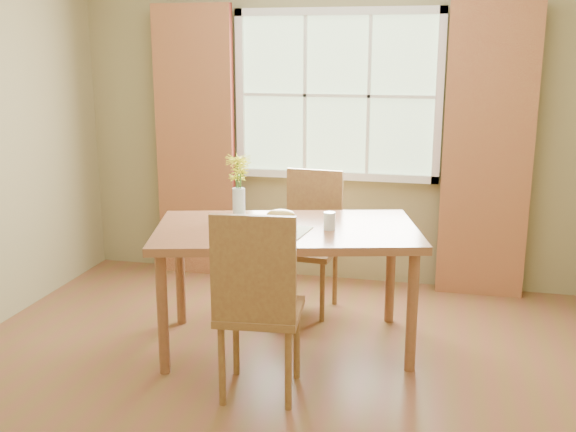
% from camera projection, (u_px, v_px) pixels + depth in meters
% --- Properties ---
extents(room, '(4.24, 3.84, 2.74)m').
position_uv_depth(room, '(279.00, 148.00, 3.50)').
color(room, brown).
rests_on(room, ground).
extents(window, '(1.62, 0.06, 1.32)m').
position_uv_depth(window, '(337.00, 96.00, 5.24)').
color(window, '#A7C696').
rests_on(window, room).
extents(curtain_left, '(0.65, 0.08, 2.20)m').
position_uv_depth(curtain_left, '(195.00, 144.00, 5.50)').
color(curtain_left, maroon).
rests_on(curtain_left, room).
extents(curtain_right, '(0.65, 0.08, 2.20)m').
position_uv_depth(curtain_right, '(487.00, 153.00, 4.99)').
color(curtain_right, maroon).
rests_on(curtain_right, room).
extents(dining_table, '(1.78, 1.27, 0.78)m').
position_uv_depth(dining_table, '(287.00, 240.00, 4.17)').
color(dining_table, brown).
rests_on(dining_table, room).
extents(chair_near, '(0.48, 0.48, 1.05)m').
position_uv_depth(chair_near, '(257.00, 299.00, 3.53)').
color(chair_near, brown).
rests_on(chair_near, room).
extents(chair_far, '(0.46, 0.46, 1.01)m').
position_uv_depth(chair_far, '(310.00, 234.00, 4.88)').
color(chair_far, brown).
rests_on(chair_far, room).
extents(placemat, '(0.49, 0.38, 0.01)m').
position_uv_depth(placemat, '(270.00, 231.00, 4.07)').
color(placemat, beige).
rests_on(placemat, dining_table).
extents(plate, '(0.30, 0.30, 0.01)m').
position_uv_depth(plate, '(274.00, 230.00, 4.05)').
color(plate, '#A4BD2F').
rests_on(plate, placemat).
extents(croissant_sandwich, '(0.20, 0.16, 0.13)m').
position_uv_depth(croissant_sandwich, '(281.00, 220.00, 4.00)').
color(croissant_sandwich, gold).
rests_on(croissant_sandwich, plate).
extents(water_glass, '(0.07, 0.07, 0.11)m').
position_uv_depth(water_glass, '(329.00, 221.00, 4.09)').
color(water_glass, silver).
rests_on(water_glass, dining_table).
extents(flower_vase, '(0.17, 0.17, 0.42)m').
position_uv_depth(flower_vase, '(239.00, 179.00, 4.28)').
color(flower_vase, silver).
rests_on(flower_vase, dining_table).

